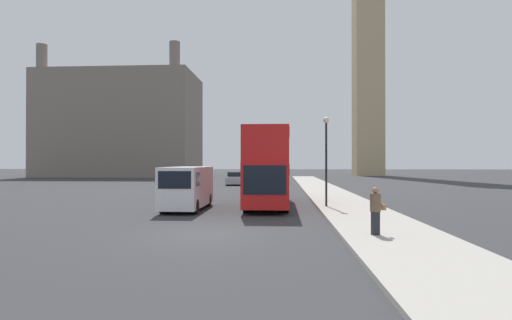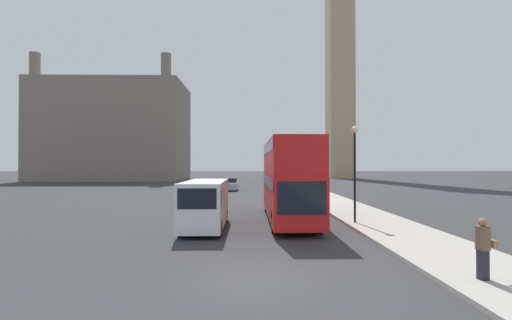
% 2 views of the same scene
% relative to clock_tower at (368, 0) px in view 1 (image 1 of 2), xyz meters
% --- Properties ---
extents(ground_plane, '(300.00, 300.00, 0.00)m').
position_rel_clock_tower_xyz_m(ground_plane, '(-21.14, -70.12, -36.84)').
color(ground_plane, '#333335').
extents(sidewalk_strip, '(3.84, 120.00, 0.15)m').
position_rel_clock_tower_xyz_m(sidewalk_strip, '(-14.22, -70.12, -36.76)').
color(sidewalk_strip, '#ADA89E').
rests_on(sidewalk_strip, ground_plane).
extents(clock_tower, '(6.18, 6.35, 71.82)m').
position_rel_clock_tower_xyz_m(clock_tower, '(0.00, 0.00, 0.00)').
color(clock_tower, tan).
rests_on(clock_tower, ground_plane).
extents(building_block_distant, '(28.94, 15.68, 24.26)m').
position_rel_clock_tower_xyz_m(building_block_distant, '(-49.48, -8.37, -26.86)').
color(building_block_distant, slate).
rests_on(building_block_distant, ground_plane).
extents(red_double_decker_bus, '(2.47, 10.15, 4.61)m').
position_rel_clock_tower_xyz_m(red_double_decker_bus, '(-19.05, -60.09, -34.28)').
color(red_double_decker_bus, red).
rests_on(red_double_decker_bus, ground_plane).
extents(white_van, '(2.00, 5.62, 2.43)m').
position_rel_clock_tower_xyz_m(white_van, '(-23.56, -62.55, -35.53)').
color(white_van, white).
rests_on(white_van, ground_plane).
extents(pedestrian, '(0.53, 0.37, 1.67)m').
position_rel_clock_tower_xyz_m(pedestrian, '(-14.92, -70.68, -35.86)').
color(pedestrian, '#23232D').
rests_on(pedestrian, sidewalk_strip).
extents(street_lamp, '(0.36, 0.36, 5.19)m').
position_rel_clock_tower_xyz_m(street_lamp, '(-15.61, -61.54, -33.23)').
color(street_lamp, black).
rests_on(street_lamp, sidewalk_strip).
extents(parked_sedan, '(1.86, 4.42, 1.55)m').
position_rel_clock_tower_xyz_m(parked_sedan, '(-23.74, -37.00, -36.13)').
color(parked_sedan, '#99999E').
rests_on(parked_sedan, ground_plane).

